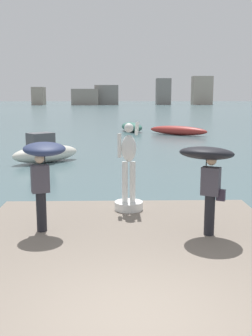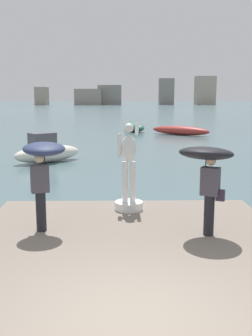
% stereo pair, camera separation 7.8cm
% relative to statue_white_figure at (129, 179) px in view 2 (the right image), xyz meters
% --- Properties ---
extents(ground_plane, '(400.00, 400.00, 0.00)m').
position_rel_statue_white_figure_xyz_m(ground_plane, '(-0.08, 34.76, -1.22)').
color(ground_plane, '#4C666B').
extents(pier, '(6.73, 9.15, 0.40)m').
position_rel_statue_white_figure_xyz_m(pier, '(-0.08, -3.67, -1.02)').
color(pier, slate).
rests_on(pier, ground).
extents(statue_white_figure, '(0.74, 0.93, 2.31)m').
position_rel_statue_white_figure_xyz_m(statue_white_figure, '(0.00, 0.00, 0.00)').
color(statue_white_figure, white).
rests_on(statue_white_figure, pier).
extents(onlooker_left, '(1.17, 1.18, 1.99)m').
position_rel_statue_white_figure_xyz_m(onlooker_left, '(-1.91, -1.60, 0.72)').
color(onlooker_left, black).
rests_on(onlooker_left, pier).
extents(onlooker_right, '(1.56, 1.57, 1.97)m').
position_rel_statue_white_figure_xyz_m(onlooker_right, '(1.60, -1.92, 0.75)').
color(onlooker_right, black).
rests_on(onlooker_right, pier).
extents(boat_near, '(5.03, 4.15, 0.78)m').
position_rel_statue_white_figure_xyz_m(boat_near, '(5.05, 24.39, -0.83)').
color(boat_near, '#9E2D28').
rests_on(boat_near, ground).
extents(boat_mid, '(2.64, 3.92, 0.87)m').
position_rel_statue_white_figure_xyz_m(boat_mid, '(1.17, 27.70, -0.78)').
color(boat_mid, '#336B5B').
rests_on(boat_mid, ground).
extents(boat_leftward, '(3.59, 3.22, 1.52)m').
position_rel_statue_white_figure_xyz_m(boat_leftward, '(-3.94, 10.13, -0.66)').
color(boat_leftward, silver).
rests_on(boat_leftward, ground).
extents(distant_skyline, '(66.39, 11.58, 10.52)m').
position_rel_statue_white_figure_xyz_m(distant_skyline, '(4.68, 141.04, 2.82)').
color(distant_skyline, gray).
rests_on(distant_skyline, ground).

